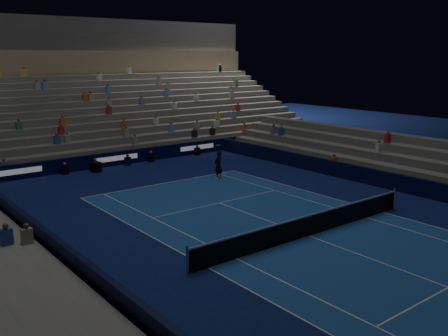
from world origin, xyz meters
TOP-DOWN VIEW (x-y plane):
  - ground at (0.00, 0.00)m, footprint 90.00×90.00m
  - court_surface at (0.00, 0.00)m, footprint 10.97×23.77m
  - sponsor_barrier_far at (0.00, 18.50)m, footprint 44.00×0.25m
  - sponsor_barrier_east at (9.70, 0.00)m, footprint 0.25×37.00m
  - sponsor_barrier_west at (-9.70, 0.00)m, footprint 0.25×37.00m
  - grandstand_main at (0.00, 27.90)m, footprint 44.00×15.20m
  - tennis_net at (0.00, 0.00)m, footprint 12.90×0.10m
  - tennis_player at (3.28, 10.76)m, footprint 0.76×0.61m
  - broadcast_camera at (-2.09, 17.39)m, footprint 0.71×1.07m

SIDE VIEW (x-z plane):
  - ground at x=0.00m, z-range 0.00..0.00m
  - court_surface at x=0.00m, z-range 0.00..0.01m
  - broadcast_camera at x=-2.09m, z-range 0.01..0.69m
  - sponsor_barrier_far at x=0.00m, z-range 0.00..1.00m
  - sponsor_barrier_east at x=9.70m, z-range 0.00..1.00m
  - sponsor_barrier_west at x=-9.70m, z-range 0.00..1.00m
  - tennis_net at x=0.00m, z-range -0.05..1.05m
  - tennis_player at x=3.28m, z-range 0.00..1.81m
  - grandstand_main at x=0.00m, z-range -2.22..8.98m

